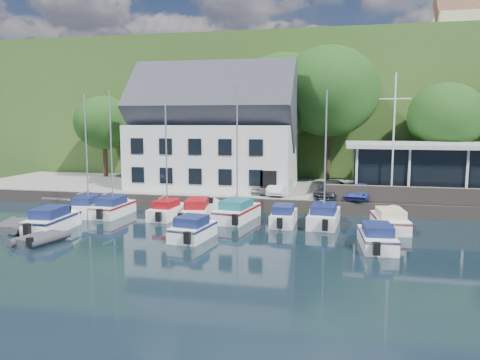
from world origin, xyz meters
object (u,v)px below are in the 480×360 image
(dinghy_1, at_px, (40,237))
(car_dgrey, at_px, (330,189))
(boat_r1_4, at_px, (237,155))
(boat_r1_5, at_px, (284,214))
(flagpole, at_px, (394,137))
(boat_r1_0, at_px, (87,157))
(boat_r2_2, at_px, (193,227))
(boat_r1_2, at_px, (166,161))
(boat_r1_6, at_px, (325,159))
(car_white, at_px, (280,187))
(boat_r1_1, at_px, (111,156))
(dinghy_0, at_px, (13,224))
(car_silver, at_px, (263,186))
(boat_r1_7, at_px, (390,219))
(boat_r2_0, at_px, (52,219))
(harbor_building, at_px, (214,138))
(boat_r2_4, at_px, (377,235))
(boat_r1_3, at_px, (198,208))
(car_blue, at_px, (359,191))
(club_pavilion, at_px, (430,169))

(dinghy_1, bearing_deg, car_dgrey, 54.54)
(boat_r1_4, relative_size, boat_r1_5, 1.80)
(flagpole, relative_size, dinghy_1, 3.18)
(boat_r1_0, xyz_separation_m, boat_r2_2, (9.87, -5.40, -3.51))
(flagpole, height_order, boat_r1_2, flagpole)
(boat_r1_0, xyz_separation_m, boat_r1_4, (11.28, 0.25, 0.34))
(car_dgrey, height_order, boat_r1_5, car_dgrey)
(car_dgrey, height_order, boat_r1_4, boat_r1_4)
(car_dgrey, xyz_separation_m, boat_r1_5, (-2.88, -5.87, -0.95))
(boat_r1_5, bearing_deg, boat_r1_6, 10.98)
(car_white, distance_m, boat_r1_1, 13.21)
(boat_r2_2, distance_m, dinghy_0, 11.81)
(boat_r1_1, bearing_deg, boat_r1_5, 1.14)
(boat_r1_6, bearing_deg, boat_r1_2, -175.20)
(boat_r1_1, bearing_deg, car_silver, 35.60)
(boat_r1_7, distance_m, boat_r2_0, 21.43)
(harbor_building, relative_size, boat_r2_0, 2.40)
(boat_r2_0, distance_m, boat_r2_2, 9.30)
(car_white, xyz_separation_m, boat_r1_6, (3.72, -5.70, 2.77))
(car_white, distance_m, flagpole, 9.41)
(boat_r1_2, relative_size, boat_r2_2, 1.76)
(harbor_building, relative_size, boat_r2_4, 2.55)
(harbor_building, relative_size, boat_r1_1, 1.65)
(boat_r1_2, bearing_deg, car_dgrey, 30.45)
(car_white, bearing_deg, boat_r1_4, -105.56)
(boat_r2_2, relative_size, dinghy_1, 1.59)
(boat_r2_0, bearing_deg, boat_r1_0, 93.64)
(boat_r1_1, distance_m, boat_r1_6, 15.19)
(car_white, xyz_separation_m, dinghy_1, (-11.82, -13.99, -1.28))
(boat_r1_3, distance_m, boat_r2_2, 5.63)
(dinghy_1, bearing_deg, boat_r1_3, 64.46)
(car_dgrey, height_order, car_blue, car_dgrey)
(harbor_building, distance_m, boat_r1_6, 13.42)
(boat_r1_4, distance_m, boat_r1_7, 10.89)
(boat_r1_2, height_order, boat_r1_5, boat_r1_2)
(boat_r1_2, distance_m, dinghy_0, 10.61)
(club_pavilion, bearing_deg, dinghy_1, -144.69)
(car_silver, distance_m, boat_r1_0, 13.87)
(boat_r1_2, bearing_deg, boat_r1_5, 1.98)
(club_pavilion, relative_size, boat_r1_7, 2.25)
(club_pavilion, xyz_separation_m, flagpole, (-3.26, -3.56, 2.62))
(car_silver, bearing_deg, boat_r1_7, -32.92)
(boat_r1_0, distance_m, boat_r2_2, 11.79)
(harbor_building, height_order, boat_r1_2, harbor_building)
(dinghy_0, bearing_deg, boat_r1_4, 9.09)
(car_dgrey, distance_m, boat_r1_4, 8.60)
(flagpole, xyz_separation_m, boat_r1_7, (-0.55, -5.30, -4.98))
(dinghy_1, bearing_deg, boat_r1_4, 55.28)
(boat_r1_3, bearing_deg, club_pavilion, 17.92)
(car_blue, bearing_deg, boat_r2_0, -139.36)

